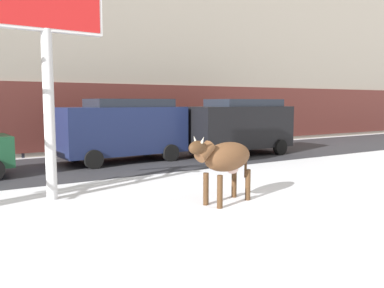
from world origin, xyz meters
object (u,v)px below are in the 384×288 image
car_navy_van (123,128)px  pedestrian_by_cars (22,136)px  pedestrian_near_billboard (177,129)px  car_black_van (239,125)px  billboard (45,4)px  cow_brown (226,158)px

car_navy_van → pedestrian_by_cars: (-3.04, 3.05, -0.36)m
car_navy_van → pedestrian_near_billboard: size_ratio=2.71×
pedestrian_near_billboard → pedestrian_by_cars: (-7.06, 0.00, 0.00)m
car_black_van → pedestrian_by_cars: car_black_van is taller
billboard → pedestrian_by_cars: size_ratio=3.21×
pedestrian_near_billboard → car_navy_van: bearing=-142.8°
car_black_van → pedestrian_by_cars: (-7.84, 3.85, -0.36)m
billboard → car_black_van: 9.71m
cow_brown → car_navy_van: bearing=86.4°
car_navy_van → pedestrian_near_billboard: 5.06m
billboard → pedestrian_near_billboard: (7.61, 7.64, -3.43)m
car_black_van → pedestrian_near_billboard: 3.94m
car_navy_van → billboard: bearing=-128.0°
pedestrian_by_cars → pedestrian_near_billboard: bearing=0.0°
car_black_van → pedestrian_near_billboard: size_ratio=2.71×
cow_brown → car_black_van: car_black_van is taller
billboard → car_navy_van: size_ratio=1.18×
cow_brown → pedestrian_by_cars: bearing=104.6°
car_navy_van → pedestrian_by_cars: car_navy_van is taller
pedestrian_by_cars → car_black_van: bearing=-26.1°
car_navy_van → pedestrian_near_billboard: bearing=37.2°
car_black_van → pedestrian_by_cars: bearing=153.9°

